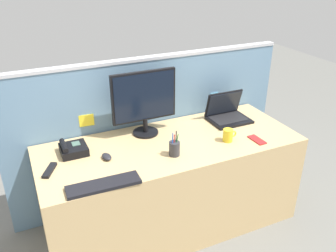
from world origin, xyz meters
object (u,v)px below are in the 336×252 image
laptop (227,113)px  computer_mouse_right_hand (107,157)px  keyboard_main (104,185)px  coffee_mug (228,135)px  desk_phone (73,149)px  desktop_monitor (144,100)px  cell_phone_red_case (257,140)px  pen_cup (174,148)px  tv_remote (50,170)px

laptop → computer_mouse_right_hand: 1.13m
keyboard_main → coffee_mug: (1.01, 0.18, 0.04)m
computer_mouse_right_hand → desk_phone: bearing=134.1°
coffee_mug → computer_mouse_right_hand: bearing=171.8°
desktop_monitor → cell_phone_red_case: size_ratio=3.31×
desktop_monitor → pen_cup: bearing=-81.2°
cell_phone_red_case → coffee_mug: size_ratio=1.37×
laptop → tv_remote: (-1.49, -0.20, -0.05)m
keyboard_main → computer_mouse_right_hand: computer_mouse_right_hand is taller
keyboard_main → cell_phone_red_case: keyboard_main is taller
desk_phone → computer_mouse_right_hand: size_ratio=1.85×
tv_remote → desk_phone: bearing=70.2°
cell_phone_red_case → pen_cup: bearing=172.1°
desk_phone → tv_remote: desk_phone is taller
computer_mouse_right_hand → pen_cup: 0.47m
desktop_monitor → keyboard_main: 0.79m
desktop_monitor → computer_mouse_right_hand: desktop_monitor is taller
desktop_monitor → desk_phone: desktop_monitor is taller
desktop_monitor → tv_remote: bearing=-161.7°
laptop → desk_phone: bearing=-178.7°
tv_remote → coffee_mug: 1.30m
desk_phone → cell_phone_red_case: 1.37m
desk_phone → tv_remote: size_ratio=1.09×
pen_cup → keyboard_main: bearing=-164.4°
computer_mouse_right_hand → tv_remote: computer_mouse_right_hand is taller
laptop → coffee_mug: size_ratio=2.95×
pen_cup → tv_remote: (-0.83, 0.15, -0.04)m
keyboard_main → cell_phone_red_case: size_ratio=2.95×
pen_cup → computer_mouse_right_hand: bearing=161.3°
keyboard_main → computer_mouse_right_hand: size_ratio=4.55×
cell_phone_red_case → coffee_mug: (-0.21, 0.09, 0.04)m
pen_cup → desktop_monitor: bearing=98.8°
laptop → computer_mouse_right_hand: size_ratio=3.31×
keyboard_main → pen_cup: (0.55, 0.15, 0.04)m
pen_cup → cell_phone_red_case: size_ratio=1.16×
cell_phone_red_case → tv_remote: tv_remote is taller
computer_mouse_right_hand → coffee_mug: (0.91, -0.13, 0.03)m
desktop_monitor → computer_mouse_right_hand: bearing=-146.7°
keyboard_main → pen_cup: 0.58m
keyboard_main → tv_remote: (-0.28, 0.31, -0.00)m
desk_phone → tv_remote: (-0.19, -0.17, -0.02)m
laptop → desk_phone: size_ratio=1.79×
laptop → pen_cup: size_ratio=1.85×
desk_phone → computer_mouse_right_hand: (0.20, -0.17, -0.02)m
desktop_monitor → keyboard_main: size_ratio=1.12×
desktop_monitor → computer_mouse_right_hand: 0.53m
computer_mouse_right_hand → pen_cup: size_ratio=0.56×
laptop → keyboard_main: (-1.22, -0.51, -0.05)m
laptop → cell_phone_red_case: (0.00, -0.42, -0.05)m
laptop → desktop_monitor: bearing=175.9°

